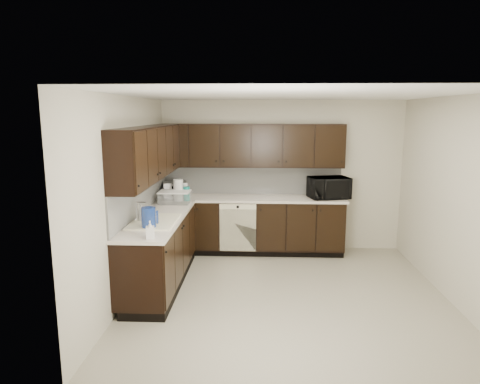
% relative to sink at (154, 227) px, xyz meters
% --- Properties ---
extents(floor, '(4.00, 4.00, 0.00)m').
position_rel_sink_xyz_m(floor, '(1.68, 0.01, -0.88)').
color(floor, '#A19A85').
rests_on(floor, ground).
extents(ceiling, '(4.00, 4.00, 0.00)m').
position_rel_sink_xyz_m(ceiling, '(1.68, 0.01, 1.62)').
color(ceiling, white).
rests_on(ceiling, wall_back).
extents(wall_back, '(4.00, 0.02, 2.50)m').
position_rel_sink_xyz_m(wall_back, '(1.68, 2.01, 0.37)').
color(wall_back, beige).
rests_on(wall_back, floor).
extents(wall_left, '(0.02, 4.00, 2.50)m').
position_rel_sink_xyz_m(wall_left, '(-0.32, 0.01, 0.37)').
color(wall_left, beige).
rests_on(wall_left, floor).
extents(wall_right, '(0.02, 4.00, 2.50)m').
position_rel_sink_xyz_m(wall_right, '(3.68, 0.01, 0.37)').
color(wall_right, beige).
rests_on(wall_right, floor).
extents(wall_front, '(4.00, 0.02, 2.50)m').
position_rel_sink_xyz_m(wall_front, '(1.68, -1.99, 0.37)').
color(wall_front, beige).
rests_on(wall_front, floor).
extents(lower_cabinets, '(3.00, 2.80, 0.90)m').
position_rel_sink_xyz_m(lower_cabinets, '(0.67, 1.12, -0.47)').
color(lower_cabinets, black).
rests_on(lower_cabinets, floor).
extents(countertop, '(3.03, 2.83, 0.04)m').
position_rel_sink_xyz_m(countertop, '(0.67, 1.12, 0.04)').
color(countertop, beige).
rests_on(countertop, lower_cabinets).
extents(backsplash, '(3.00, 2.80, 0.48)m').
position_rel_sink_xyz_m(backsplash, '(0.46, 1.33, 0.30)').
color(backsplash, '#B5B6B1').
rests_on(backsplash, countertop).
extents(upper_cabinets, '(3.00, 2.80, 0.70)m').
position_rel_sink_xyz_m(upper_cabinets, '(0.58, 1.22, 0.89)').
color(upper_cabinets, black).
rests_on(upper_cabinets, wall_back).
extents(dishwasher, '(0.58, 0.04, 0.78)m').
position_rel_sink_xyz_m(dishwasher, '(0.98, 1.42, -0.33)').
color(dishwasher, '#F2ECC6').
rests_on(dishwasher, lower_cabinets).
extents(sink, '(0.54, 0.82, 0.42)m').
position_rel_sink_xyz_m(sink, '(0.00, 0.00, 0.00)').
color(sink, '#F2ECC6').
rests_on(sink, countertop).
extents(microwave, '(0.70, 0.55, 0.34)m').
position_rel_sink_xyz_m(microwave, '(2.43, 1.67, 0.23)').
color(microwave, black).
rests_on(microwave, countertop).
extents(soap_bottle_a, '(0.11, 0.11, 0.20)m').
position_rel_sink_xyz_m(soap_bottle_a, '(0.13, -0.69, 0.16)').
color(soap_bottle_a, gray).
rests_on(soap_bottle_a, countertop).
extents(soap_bottle_b, '(0.11, 0.11, 0.22)m').
position_rel_sink_xyz_m(soap_bottle_b, '(-0.17, 0.03, 0.17)').
color(soap_bottle_b, gray).
rests_on(soap_bottle_b, countertop).
extents(toaster_oven, '(0.44, 0.38, 0.24)m').
position_rel_sink_xyz_m(toaster_oven, '(-0.07, 1.71, 0.18)').
color(toaster_oven, '#B7B7B9').
rests_on(toaster_oven, countertop).
extents(storage_bin, '(0.46, 0.34, 0.18)m').
position_rel_sink_xyz_m(storage_bin, '(0.03, 1.18, 0.15)').
color(storage_bin, silver).
rests_on(storage_bin, countertop).
extents(blue_pitcher, '(0.18, 0.18, 0.26)m').
position_rel_sink_xyz_m(blue_pitcher, '(0.01, -0.28, 0.19)').
color(blue_pitcher, navy).
rests_on(blue_pitcher, countertop).
extents(teal_tumbler, '(0.11, 0.11, 0.22)m').
position_rel_sink_xyz_m(teal_tumbler, '(0.18, 1.36, 0.17)').
color(teal_tumbler, '#0B8377').
rests_on(teal_tumbler, countertop).
extents(paper_towel_roll, '(0.19, 0.19, 0.34)m').
position_rel_sink_xyz_m(paper_towel_roll, '(0.05, 1.36, 0.23)').
color(paper_towel_roll, silver).
rests_on(paper_towel_roll, countertop).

